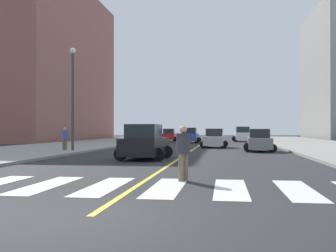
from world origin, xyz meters
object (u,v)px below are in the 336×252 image
car_red_third (169,135)px  street_lamp (73,90)px  car_gray_fifth (259,141)px  pedestrian_crossing (183,151)px  pedestrian_walking_west (65,138)px  car_black_nearest (145,143)px  car_blue_sixth (190,136)px  car_silver_fourth (214,139)px  car_white_second (243,135)px

car_red_third → street_lamp: street_lamp is taller
car_gray_fifth → street_lamp: (-13.45, -3.12, 3.73)m
pedestrian_crossing → street_lamp: bearing=-113.1°
car_gray_fifth → pedestrian_crossing: (-3.93, -18.13, 0.18)m
car_red_third → car_gray_fifth: size_ratio=1.03×
car_red_third → pedestrian_walking_west: size_ratio=2.42×
car_black_nearest → car_blue_sixth: bearing=91.5°
car_silver_fourth → pedestrian_walking_west: pedestrian_walking_west is taller
car_white_second → pedestrian_walking_west: bearing=62.0°
car_blue_sixth → pedestrian_crossing: 36.68m
car_gray_fifth → pedestrian_walking_west: (-14.18, -2.80, 0.26)m
car_silver_fourth → car_blue_sixth: (-3.27, 12.45, 0.07)m
car_white_second → pedestrian_walking_west: (-14.03, -27.48, 0.10)m
pedestrian_walking_west → car_white_second: bearing=-118.9°
car_white_second → car_blue_sixth: car_white_second is taller
car_black_nearest → car_red_third: size_ratio=1.11×
car_blue_sixth → street_lamp: 22.87m
car_red_third → pedestrian_crossing: pedestrian_crossing is taller
pedestrian_crossing → car_white_second: bearing=-150.5°
pedestrian_crossing → pedestrian_walking_west: pedestrian_walking_west is taller
car_blue_sixth → street_lamp: (-6.67, -21.57, 3.65)m
car_white_second → car_silver_fourth: 18.98m
car_blue_sixth → pedestrian_walking_west: bearing=-108.8°
car_silver_fourth → car_gray_fifth: car_silver_fourth is taller
car_gray_fifth → pedestrian_crossing: size_ratio=2.17×
car_silver_fourth → street_lamp: bearing=44.9°
car_white_second → street_lamp: street_lamp is taller
car_white_second → pedestrian_walking_west: size_ratio=2.79×
car_red_third → car_silver_fourth: 21.12m
car_white_second → pedestrian_crossing: bearing=84.0°
car_white_second → car_red_third: car_white_second is taller
pedestrian_crossing → pedestrian_walking_west: 18.44m
pedestrian_crossing → pedestrian_walking_west: bearing=-111.7°
car_red_third → pedestrian_crossing: 44.56m
car_black_nearest → street_lamp: 9.47m
car_gray_fifth → pedestrian_walking_west: 14.46m
car_red_third → car_silver_fourth: (6.87, -19.97, -0.01)m
street_lamp → car_red_third: bearing=84.0°
car_gray_fifth → street_lamp: size_ratio=0.52×
car_white_second → car_silver_fourth: car_white_second is taller
car_silver_fourth → car_blue_sixth: bearing=-72.9°
car_white_second → car_silver_fourth: size_ratio=1.16×
car_white_second → car_silver_fourth: (-3.36, -18.68, -0.14)m
car_silver_fourth → car_blue_sixth: 12.87m
car_black_nearest → car_white_second: (6.84, 33.71, 0.04)m
car_black_nearest → car_gray_fifth: (6.99, 9.02, -0.11)m
car_black_nearest → pedestrian_crossing: bearing=-69.5°
street_lamp → car_blue_sixth: bearing=72.8°
pedestrian_walking_west → street_lamp: (0.73, -0.32, 3.47)m
car_blue_sixth → car_black_nearest: bearing=-90.0°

